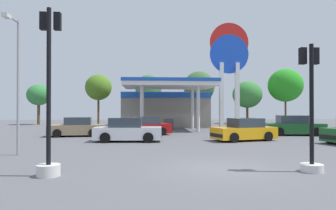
{
  "coord_description": "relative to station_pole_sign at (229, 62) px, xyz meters",
  "views": [
    {
      "loc": [
        -2.69,
        -10.68,
        2.17
      ],
      "look_at": [
        -0.94,
        14.1,
        2.39
      ],
      "focal_mm": 32.54,
      "sensor_mm": 36.0,
      "label": 1
    }
  ],
  "objects": [
    {
      "name": "ground_plane",
      "position": [
        -6.12,
        -21.18,
        -7.09
      ],
      "size": [
        90.0,
        90.0,
        0.0
      ],
      "primitive_type": "plane",
      "color": "#56565B",
      "rests_on": "ground"
    },
    {
      "name": "gas_station",
      "position": [
        -6.68,
        3.22,
        -4.83
      ],
      "size": [
        9.75,
        13.52,
        4.76
      ],
      "color": "gray",
      "rests_on": "ground"
    },
    {
      "name": "station_pole_sign",
      "position": [
        0.0,
        0.0,
        0.0
      ],
      "size": [
        4.16,
        0.56,
        11.22
      ],
      "color": "white",
      "rests_on": "ground"
    },
    {
      "name": "car_0",
      "position": [
        -10.0,
        -12.19,
        -6.39
      ],
      "size": [
        4.36,
        2.14,
        1.53
      ],
      "color": "black",
      "rests_on": "ground"
    },
    {
      "name": "car_1",
      "position": [
        -2.39,
        -12.23,
        -6.42
      ],
      "size": [
        4.42,
        2.77,
        1.47
      ],
      "color": "black",
      "rests_on": "ground"
    },
    {
      "name": "car_2",
      "position": [
        -14.08,
        -8.36,
        -6.43
      ],
      "size": [
        4.21,
        2.18,
        1.45
      ],
      "color": "black",
      "rests_on": "ground"
    },
    {
      "name": "car_4",
      "position": [
        2.76,
        -8.65,
        -6.38
      ],
      "size": [
        4.61,
        2.52,
        1.57
      ],
      "color": "black",
      "rests_on": "ground"
    },
    {
      "name": "car_5",
      "position": [
        -8.97,
        -7.66,
        -6.42
      ],
      "size": [
        4.41,
        2.69,
        1.47
      ],
      "color": "black",
      "rests_on": "ground"
    },
    {
      "name": "traffic_signal_0",
      "position": [
        -3.23,
        -21.9,
        -5.47
      ],
      "size": [
        0.74,
        0.74,
        4.33
      ],
      "color": "silver",
      "rests_on": "ground"
    },
    {
      "name": "traffic_signal_1",
      "position": [
        -11.9,
        -21.94,
        -5.27
      ],
      "size": [
        0.73,
        0.73,
        5.35
      ],
      "color": "silver",
      "rests_on": "ground"
    },
    {
      "name": "tree_0",
      "position": [
        -22.59,
        8.14,
        -3.31
      ],
      "size": [
        2.95,
        2.95,
        5.16
      ],
      "color": "brown",
      "rests_on": "ground"
    },
    {
      "name": "tree_1",
      "position": [
        -14.93,
        7.49,
        -2.34
      ],
      "size": [
        3.35,
        3.35,
        6.41
      ],
      "color": "brown",
      "rests_on": "ground"
    },
    {
      "name": "tree_2",
      "position": [
        -8.55,
        8.7,
        -2.44
      ],
      "size": [
        3.46,
        3.46,
        6.54
      ],
      "color": "brown",
      "rests_on": "ground"
    },
    {
      "name": "tree_3",
      "position": [
        -1.78,
        8.45,
        -2.14
      ],
      "size": [
        4.14,
        4.14,
        7.03
      ],
      "color": "brown",
      "rests_on": "ground"
    },
    {
      "name": "tree_4",
      "position": [
        4.83,
        8.47,
        -3.15
      ],
      "size": [
        3.95,
        3.95,
        5.75
      ],
      "color": "brown",
      "rests_on": "ground"
    },
    {
      "name": "tree_5",
      "position": [
        9.78,
        7.64,
        -1.93
      ],
      "size": [
        4.56,
        4.56,
        7.38
      ],
      "color": "brown",
      "rests_on": "ground"
    },
    {
      "name": "corner_streetlamp",
      "position": [
        -14.67,
        -17.73,
        -3.32
      ],
      "size": [
        0.24,
        1.48,
        6.17
      ],
      "color": "gray",
      "rests_on": "ground"
    }
  ]
}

